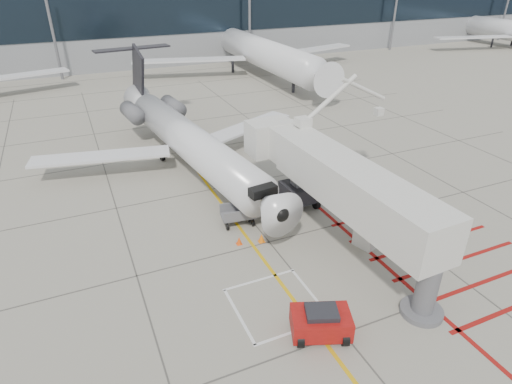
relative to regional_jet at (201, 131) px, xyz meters
name	(u,v)px	position (x,y,z in m)	size (l,w,h in m)	color
ground_plane	(301,281)	(1.06, -13.82, -4.01)	(260.00, 260.00, 0.00)	gray
regional_jet	(201,131)	(0.00, 0.00, 0.00)	(24.28, 30.62, 8.02)	silver
jet_bridge	(352,196)	(5.03, -12.19, -0.47)	(8.39, 17.72, 7.09)	silver
pushback_tug	(321,322)	(0.03, -17.41, -3.23)	(2.67, 1.67, 1.56)	#A51210
baggage_cart	(238,215)	(0.10, -7.11, -3.33)	(2.15, 1.36, 1.36)	slate
ground_power_unit	(373,230)	(6.80, -12.29, -3.14)	(2.20, 1.28, 1.74)	silver
cone_nose	(239,241)	(-0.70, -9.27, -3.77)	(0.35, 0.35, 0.49)	#FF4D0D
cone_side	(262,238)	(0.64, -9.59, -3.73)	(0.41, 0.41, 0.56)	orange
terminal_building	(167,12)	(11.06, 56.18, 2.99)	(180.00, 28.00, 14.00)	gray
terminal_glass_band	(187,14)	(11.06, 42.13, 3.99)	(180.00, 0.10, 6.00)	black
bg_aircraft_c	(256,32)	(18.67, 32.18, 2.08)	(36.58, 40.64, 12.19)	silver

